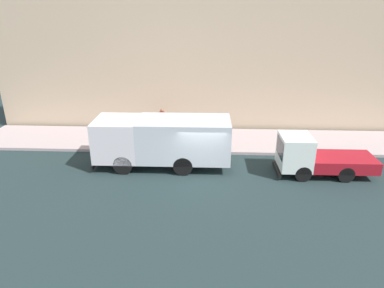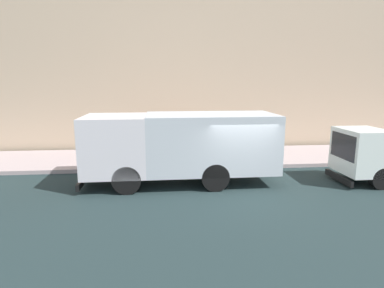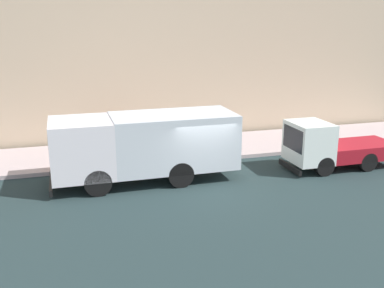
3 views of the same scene
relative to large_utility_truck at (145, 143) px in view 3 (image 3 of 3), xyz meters
name	(u,v)px [view 3 (image 3 of 3)]	position (x,y,z in m)	size (l,w,h in m)	color
ground	(206,186)	(-1.29, -2.25, -1.61)	(80.00, 80.00, 0.00)	#203032
sidewalk	(175,149)	(3.89, -2.25, -1.52)	(4.36, 30.00, 0.18)	#B09FA0
building_facade	(162,32)	(6.57, -2.25, 4.29)	(0.50, 30.00, 11.79)	#C6AC8D
large_utility_truck	(145,143)	(0.00, 0.00, 0.00)	(2.63, 7.58, 2.77)	white
small_flatbed_truck	(330,147)	(-0.70, -8.27, -0.59)	(1.99, 5.16, 2.19)	white
pedestrian_walking	(114,128)	(5.23, 0.71, -0.52)	(0.42, 0.42, 1.70)	#515048
traffic_cone_orange	(56,161)	(2.04, 3.56, -1.07)	(0.50, 0.50, 0.71)	orange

